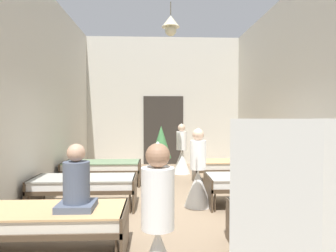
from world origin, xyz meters
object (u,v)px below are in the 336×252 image
bed_right_row_0 (307,215)px  patient_seated_primary (76,185)px  bed_left_row_2 (102,167)px  nurse_near_aisle (181,156)px  bed_right_row_2 (231,166)px  nurse_far_aisle (198,178)px  bed_right_row_1 (256,182)px  bed_left_row_0 (49,219)px  bed_left_row_1 (84,184)px  nurse_mid_aisle (158,247)px  potted_plant (161,146)px

bed_right_row_0 → patient_seated_primary: (-2.90, -0.03, 0.43)m
bed_left_row_2 → nurse_near_aisle: (2.11, 1.34, 0.09)m
bed_right_row_2 → nurse_far_aisle: 2.21m
bed_right_row_2 → bed_right_row_1: bearing=-90.0°
bed_right_row_1 → bed_left_row_0: bearing=-149.7°
bed_right_row_1 → nurse_far_aisle: bearing=179.9°
nurse_far_aisle → nurse_near_aisle: bearing=-109.5°
bed_right_row_1 → patient_seated_primary: 3.51m
bed_left_row_1 → nurse_near_aisle: nurse_near_aisle is taller
bed_right_row_1 → nurse_mid_aisle: (-1.92, -2.94, 0.09)m
bed_left_row_2 → patient_seated_primary: bearing=-84.8°
bed_right_row_1 → bed_left_row_2: (-3.25, 1.90, 0.00)m
nurse_mid_aisle → potted_plant: nurse_mid_aisle is taller
patient_seated_primary → potted_plant: size_ratio=0.56×
bed_right_row_1 → nurse_far_aisle: nurse_far_aisle is taller
bed_left_row_2 → nurse_far_aisle: (2.12, -1.90, 0.09)m
bed_left_row_1 → bed_left_row_2: 1.90m
nurse_mid_aisle → potted_plant: 5.61m
nurse_near_aisle → potted_plant: nurse_near_aisle is taller
bed_right_row_1 → nurse_near_aisle: size_ratio=1.28×
nurse_far_aisle → patient_seated_primary: size_ratio=1.86×
bed_left_row_0 → bed_right_row_2: same height
bed_right_row_2 → nurse_near_aisle: (-1.14, 1.34, 0.09)m
bed_right_row_2 → potted_plant: 1.96m
bed_left_row_0 → potted_plant: bearing=71.9°
bed_right_row_0 → bed_right_row_2: (0.00, 3.80, 0.00)m
bed_left_row_1 → bed_left_row_2: (0.00, 1.90, 0.00)m
bed_left_row_2 → bed_right_row_2: 3.25m
bed_left_row_1 → nurse_far_aisle: nurse_far_aisle is taller
nurse_mid_aisle → patient_seated_primary: nurse_mid_aisle is taller
bed_right_row_0 → bed_right_row_2: same height
nurse_far_aisle → potted_plant: (-0.63, 2.65, 0.35)m
bed_right_row_2 → nurse_near_aisle: bearing=130.5°
bed_left_row_0 → bed_left_row_1: same height
bed_left_row_1 → potted_plant: 3.08m
patient_seated_primary → bed_left_row_1: bearing=100.3°
potted_plant → nurse_near_aisle: bearing=43.3°
bed_right_row_0 → bed_left_row_2: size_ratio=1.00×
bed_left_row_0 → nurse_near_aisle: size_ratio=1.28×
bed_left_row_1 → bed_right_row_2: same height
bed_left_row_2 → bed_right_row_2: same height
bed_left_row_0 → bed_right_row_0: (3.25, 0.00, 0.00)m
nurse_mid_aisle → patient_seated_primary: bearing=44.6°
nurse_near_aisle → patient_seated_primary: (-1.76, -5.17, 0.34)m
bed_right_row_1 → bed_left_row_2: 3.76m
bed_left_row_1 → patient_seated_primary: bearing=-79.7°
patient_seated_primary → potted_plant: potted_plant is taller
nurse_near_aisle → nurse_mid_aisle: bearing=164.2°
nurse_near_aisle → bed_left_row_1: bearing=138.3°
bed_left_row_0 → nurse_near_aisle: bearing=67.7°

